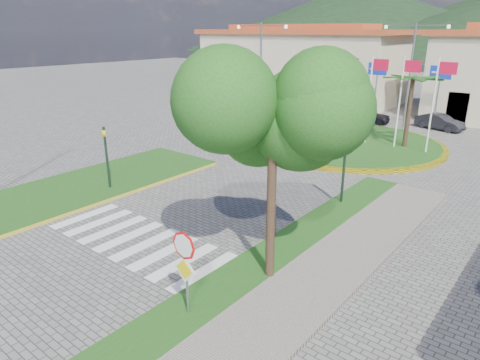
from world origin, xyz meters
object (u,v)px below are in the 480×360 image
Objects in this scene: stop_sign at (185,261)px; deciduous_tree at (273,118)px; car_dark_b at (440,122)px; car_dark_a at (367,115)px; white_van at (327,104)px; roundabout_island at (348,143)px.

deciduous_tree is at bearing 78.82° from stop_sign.
stop_sign is 4.59m from deciduous_tree.
deciduous_tree is 1.83× the size of car_dark_b.
car_dark_a is at bearing 115.71° from car_dark_b.
car_dark_b is at bearing -99.37° from white_van.
roundabout_island reaches higher than stop_sign.
roundabout_island is 1.87× the size of deciduous_tree.
roundabout_island is 3.30× the size of car_dark_a.
deciduous_tree reaches higher than roundabout_island.
stop_sign is 0.39× the size of deciduous_tree.
roundabout_island reaches higher than white_van.
stop_sign is at bearing -76.27° from roundabout_island.
deciduous_tree reaches higher than car_dark_b.
white_van is (-12.83, 27.63, -4.51)m from deciduous_tree.
stop_sign is 28.93m from car_dark_a.
deciduous_tree reaches higher than stop_sign.
roundabout_island reaches higher than car_dark_b.
deciduous_tree is at bearing -170.68° from car_dark_a.
roundabout_island is 12.92m from white_van.
white_van is at bearing 124.63° from roundabout_island.
car_dark_a reaches higher than car_dark_b.
car_dark_b is at bearing 92.85° from stop_sign.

